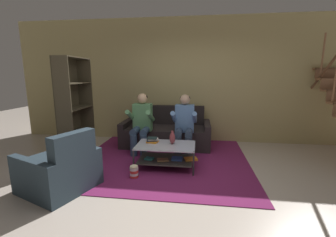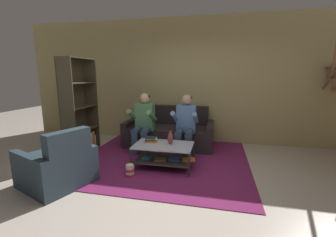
{
  "view_description": "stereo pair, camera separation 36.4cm",
  "coord_description": "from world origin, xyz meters",
  "px_view_note": "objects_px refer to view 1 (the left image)",
  "views": [
    {
      "loc": [
        0.3,
        -3.01,
        1.59
      ],
      "look_at": [
        -0.25,
        1.11,
        0.78
      ],
      "focal_mm": 24.0,
      "sensor_mm": 36.0,
      "label": 1
    },
    {
      "loc": [
        0.66,
        -2.94,
        1.59
      ],
      "look_at": [
        -0.25,
        1.11,
        0.78
      ],
      "focal_mm": 24.0,
      "sensor_mm": 36.0,
      "label": 2
    }
  ],
  "objects_px": {
    "book_stack": "(152,140)",
    "bookshelf": "(75,122)",
    "popcorn_tub": "(134,171)",
    "couch": "(166,133)",
    "coffee_table": "(167,153)",
    "vase": "(172,138)",
    "person_seated_left": "(142,121)",
    "person_seated_right": "(184,122)",
    "armchair": "(60,170)"
  },
  "relations": [
    {
      "from": "person_seated_left",
      "to": "coffee_table",
      "type": "distance_m",
      "value": 1.04
    },
    {
      "from": "vase",
      "to": "popcorn_tub",
      "type": "relative_size",
      "value": 1.12
    },
    {
      "from": "bookshelf",
      "to": "popcorn_tub",
      "type": "bearing_deg",
      "value": -30.38
    },
    {
      "from": "person_seated_left",
      "to": "popcorn_tub",
      "type": "xyz_separation_m",
      "value": [
        0.17,
        -1.2,
        -0.56
      ]
    },
    {
      "from": "armchair",
      "to": "popcorn_tub",
      "type": "distance_m",
      "value": 1.05
    },
    {
      "from": "person_seated_left",
      "to": "bookshelf",
      "type": "distance_m",
      "value": 1.3
    },
    {
      "from": "vase",
      "to": "book_stack",
      "type": "relative_size",
      "value": 1.03
    },
    {
      "from": "person_seated_left",
      "to": "person_seated_right",
      "type": "distance_m",
      "value": 0.88
    },
    {
      "from": "person_seated_left",
      "to": "vase",
      "type": "bearing_deg",
      "value": -43.16
    },
    {
      "from": "armchair",
      "to": "coffee_table",
      "type": "bearing_deg",
      "value": 34.86
    },
    {
      "from": "coffee_table",
      "to": "person_seated_right",
      "type": "bearing_deg",
      "value": 70.69
    },
    {
      "from": "person_seated_right",
      "to": "armchair",
      "type": "relative_size",
      "value": 1.1
    },
    {
      "from": "book_stack",
      "to": "bookshelf",
      "type": "xyz_separation_m",
      "value": [
        -1.6,
        0.25,
        0.22
      ]
    },
    {
      "from": "couch",
      "to": "popcorn_tub",
      "type": "xyz_separation_m",
      "value": [
        -0.27,
        -1.74,
        -0.18
      ]
    },
    {
      "from": "coffee_table",
      "to": "popcorn_tub",
      "type": "bearing_deg",
      "value": -133.75
    },
    {
      "from": "vase",
      "to": "book_stack",
      "type": "height_order",
      "value": "vase"
    },
    {
      "from": "vase",
      "to": "popcorn_tub",
      "type": "xyz_separation_m",
      "value": [
        -0.54,
        -0.53,
        -0.41
      ]
    },
    {
      "from": "coffee_table",
      "to": "popcorn_tub",
      "type": "height_order",
      "value": "coffee_table"
    },
    {
      "from": "bookshelf",
      "to": "person_seated_left",
      "type": "bearing_deg",
      "value": 16.56
    },
    {
      "from": "armchair",
      "to": "popcorn_tub",
      "type": "xyz_separation_m",
      "value": [
        0.92,
        0.48,
        -0.18
      ]
    },
    {
      "from": "popcorn_tub",
      "to": "armchair",
      "type": "bearing_deg",
      "value": -152.29
    },
    {
      "from": "book_stack",
      "to": "person_seated_right",
      "type": "bearing_deg",
      "value": 49.52
    },
    {
      "from": "vase",
      "to": "bookshelf",
      "type": "distance_m",
      "value": 1.99
    },
    {
      "from": "couch",
      "to": "person_seated_right",
      "type": "bearing_deg",
      "value": -50.53
    },
    {
      "from": "book_stack",
      "to": "bookshelf",
      "type": "relative_size",
      "value": 0.12
    },
    {
      "from": "person_seated_right",
      "to": "vase",
      "type": "distance_m",
      "value": 0.7
    },
    {
      "from": "popcorn_tub",
      "to": "vase",
      "type": "bearing_deg",
      "value": 44.5
    },
    {
      "from": "popcorn_tub",
      "to": "couch",
      "type": "bearing_deg",
      "value": 81.23
    },
    {
      "from": "person_seated_left",
      "to": "person_seated_right",
      "type": "xyz_separation_m",
      "value": [
        0.88,
        -0.0,
        -0.0
      ]
    },
    {
      "from": "armchair",
      "to": "bookshelf",
      "type": "bearing_deg",
      "value": 110.94
    },
    {
      "from": "vase",
      "to": "popcorn_tub",
      "type": "distance_m",
      "value": 0.87
    },
    {
      "from": "coffee_table",
      "to": "vase",
      "type": "height_order",
      "value": "vase"
    },
    {
      "from": "coffee_table",
      "to": "bookshelf",
      "type": "distance_m",
      "value": 1.95
    },
    {
      "from": "coffee_table",
      "to": "couch",
      "type": "bearing_deg",
      "value": 98.24
    },
    {
      "from": "book_stack",
      "to": "popcorn_tub",
      "type": "height_order",
      "value": "book_stack"
    },
    {
      "from": "vase",
      "to": "armchair",
      "type": "distance_m",
      "value": 1.8
    },
    {
      "from": "coffee_table",
      "to": "book_stack",
      "type": "height_order",
      "value": "book_stack"
    },
    {
      "from": "coffee_table",
      "to": "popcorn_tub",
      "type": "relative_size",
      "value": 5.09
    },
    {
      "from": "book_stack",
      "to": "armchair",
      "type": "distance_m",
      "value": 1.54
    },
    {
      "from": "person_seated_right",
      "to": "armchair",
      "type": "height_order",
      "value": "person_seated_right"
    },
    {
      "from": "vase",
      "to": "bookshelf",
      "type": "xyz_separation_m",
      "value": [
        -1.96,
        0.3,
        0.15
      ]
    },
    {
      "from": "coffee_table",
      "to": "armchair",
      "type": "distance_m",
      "value": 1.67
    },
    {
      "from": "person_seated_right",
      "to": "popcorn_tub",
      "type": "distance_m",
      "value": 1.5
    },
    {
      "from": "vase",
      "to": "person_seated_left",
      "type": "bearing_deg",
      "value": 136.84
    },
    {
      "from": "armchair",
      "to": "popcorn_tub",
      "type": "bearing_deg",
      "value": 27.71
    },
    {
      "from": "vase",
      "to": "bookshelf",
      "type": "bearing_deg",
      "value": 171.34
    },
    {
      "from": "bookshelf",
      "to": "armchair",
      "type": "height_order",
      "value": "bookshelf"
    },
    {
      "from": "bookshelf",
      "to": "couch",
      "type": "bearing_deg",
      "value": 28.18
    },
    {
      "from": "person_seated_right",
      "to": "vase",
      "type": "xyz_separation_m",
      "value": [
        -0.16,
        -0.67,
        -0.14
      ]
    },
    {
      "from": "couch",
      "to": "bookshelf",
      "type": "height_order",
      "value": "bookshelf"
    }
  ]
}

